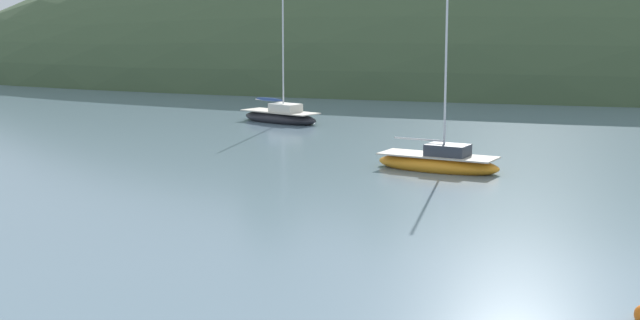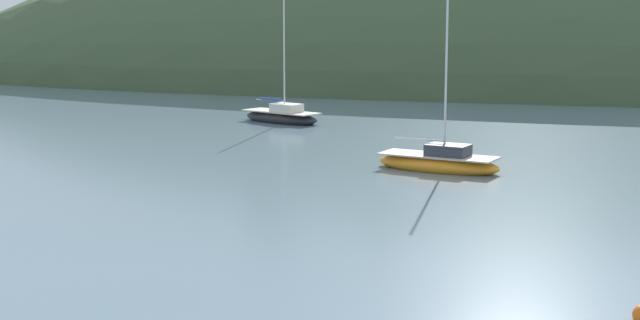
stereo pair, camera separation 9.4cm
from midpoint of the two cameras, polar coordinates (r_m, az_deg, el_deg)
name	(u,v)px [view 1 (the left image)]	position (r m, az deg, el deg)	size (l,w,h in m)	color
sailboat_blue_center	(281,116)	(53.67, -2.49, 2.70)	(5.48, 3.99, 7.64)	#232328
sailboat_yellow_far	(439,162)	(37.82, 7.24, -0.14)	(5.47, 3.17, 7.20)	orange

